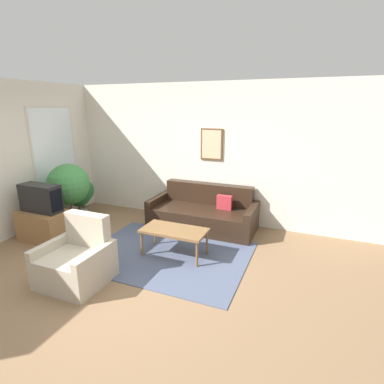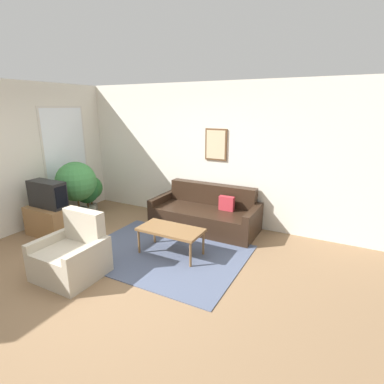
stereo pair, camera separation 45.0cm
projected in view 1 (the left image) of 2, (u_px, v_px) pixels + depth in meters
name	position (u px, v px, depth m)	size (l,w,h in m)	color
ground_plane	(114.00, 279.00, 4.04)	(16.00, 16.00, 0.00)	#846647
area_rug	(167.00, 254.00, 4.72)	(2.51, 1.88, 0.01)	#4C5670
wall_back	(190.00, 153.00, 6.01)	(8.00, 0.09, 2.70)	silver
wall_left_window	(10.00, 160.00, 5.18)	(0.08, 8.00, 2.70)	silver
couch	(204.00, 214.00, 5.72)	(1.99, 0.90, 0.80)	black
coffee_table	(174.00, 232.00, 4.60)	(1.00, 0.51, 0.44)	brown
tv_stand	(45.00, 225.00, 5.19)	(0.81, 0.51, 0.53)	olive
tv	(41.00, 198.00, 5.05)	(0.72, 0.28, 0.47)	black
armchair	(77.00, 261.00, 3.95)	(0.82, 0.76, 0.87)	#B2A893
potted_plant_tall	(69.00, 186.00, 5.66)	(0.78, 0.78, 1.22)	#383D42
potted_plant_by_window	(82.00, 192.00, 6.34)	(0.52, 0.52, 0.80)	slate
potted_plant_small	(79.00, 198.00, 6.05)	(0.47, 0.47, 0.77)	beige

